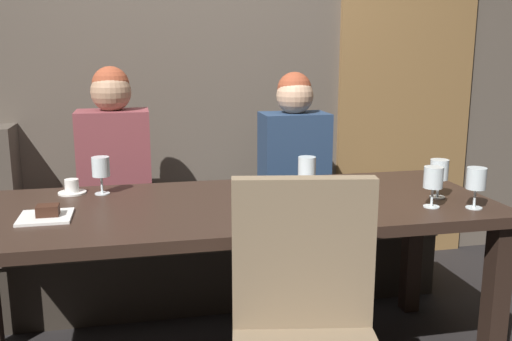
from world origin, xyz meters
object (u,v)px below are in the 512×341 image
object	(u,v)px
dining_table	(227,224)
diner_redhead	(114,152)
wine_glass_far_left	(307,168)
diner_bearded	(294,149)
chair_near_side	(306,324)
dessert_plate	(46,215)
wine_glass_near_left	(433,179)
wine_glass_center_front	(439,172)
espresso_cup	(72,188)
wine_glass_far_right	(476,180)
banquette_bench	(207,260)
wine_glass_end_right	(101,168)

from	to	relation	value
dining_table	diner_redhead	world-z (taller)	diner_redhead
diner_redhead	wine_glass_far_left	xyz separation A→B (m)	(0.83, -0.64, 0.02)
dining_table	diner_bearded	size ratio (longest dim) A/B	2.79
chair_near_side	dessert_plate	world-z (taller)	chair_near_side
wine_glass_near_left	wine_glass_center_front	xyz separation A→B (m)	(0.10, 0.13, -0.00)
wine_glass_far_left	espresso_cup	world-z (taller)	wine_glass_far_left
wine_glass_far_left	chair_near_side	bearing A→B (deg)	-106.92
wine_glass_far_left	dessert_plate	world-z (taller)	wine_glass_far_left
wine_glass_far_left	wine_glass_far_right	world-z (taller)	same
banquette_bench	wine_glass_far_left	world-z (taller)	wine_glass_far_left
chair_near_side	dessert_plate	xyz separation A→B (m)	(-0.81, 0.66, 0.20)
banquette_bench	wine_glass_far_left	distance (m)	0.95
diner_bearded	wine_glass_far_right	distance (m)	1.10
diner_redhead	wine_glass_end_right	bearing A→B (deg)	-95.24
chair_near_side	diner_redhead	distance (m)	1.58
wine_glass_near_left	espresso_cup	bearing A→B (deg)	159.82
chair_near_side	wine_glass_far_left	world-z (taller)	chair_near_side
banquette_bench	diner_bearded	bearing A→B (deg)	3.11
banquette_bench	wine_glass_near_left	size ratio (longest dim) A/B	15.24
dessert_plate	wine_glass_far_left	bearing A→B (deg)	7.65
chair_near_side	dessert_plate	size ratio (longest dim) A/B	5.16
wine_glass_end_right	espresso_cup	xyz separation A→B (m)	(-0.13, 0.03, -0.09)
wine_glass_center_front	dining_table	bearing A→B (deg)	173.83
diner_bearded	wine_glass_far_left	bearing A→B (deg)	-101.15
diner_bearded	espresso_cup	bearing A→B (deg)	-159.18
wine_glass_end_right	espresso_cup	world-z (taller)	wine_glass_end_right
dining_table	dessert_plate	distance (m)	0.70
diner_bearded	dessert_plate	distance (m)	1.42
chair_near_side	wine_glass_center_front	xyz separation A→B (m)	(0.77, 0.63, 0.29)
wine_glass_far_left	dessert_plate	bearing A→B (deg)	-172.35
diner_bearded	wine_glass_far_left	xyz separation A→B (m)	(-0.13, -0.65, 0.03)
wine_glass_far_left	wine_glass_center_front	world-z (taller)	same
dessert_plate	wine_glass_end_right	bearing A→B (deg)	60.43
wine_glass_far_right	wine_glass_end_right	size ratio (longest dim) A/B	1.00
wine_glass_far_left	wine_glass_far_right	distance (m)	0.68
dining_table	diner_bearded	world-z (taller)	diner_bearded
wine_glass_end_right	wine_glass_far_right	bearing A→B (deg)	-20.40
wine_glass_far_right	wine_glass_center_front	size ratio (longest dim) A/B	1.00
banquette_bench	wine_glass_far_left	size ratio (longest dim) A/B	15.24
dining_table	wine_glass_end_right	xyz separation A→B (m)	(-0.51, 0.26, 0.20)
dining_table	wine_glass_near_left	xyz separation A→B (m)	(0.79, -0.23, 0.20)
banquette_bench	dessert_plate	size ratio (longest dim) A/B	13.16
diner_redhead	banquette_bench	bearing A→B (deg)	-2.34
wine_glass_center_front	banquette_bench	bearing A→B (deg)	138.21
banquette_bench	diner_redhead	xyz separation A→B (m)	(-0.46, 0.02, 0.61)
wine_glass_far_right	wine_glass_center_front	world-z (taller)	same
dining_table	wine_glass_far_left	xyz separation A→B (m)	(0.36, 0.08, 0.20)
wine_glass_near_left	dining_table	bearing A→B (deg)	164.11
wine_glass_center_front	espresso_cup	world-z (taller)	wine_glass_center_front
dining_table	espresso_cup	xyz separation A→B (m)	(-0.63, 0.30, 0.11)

